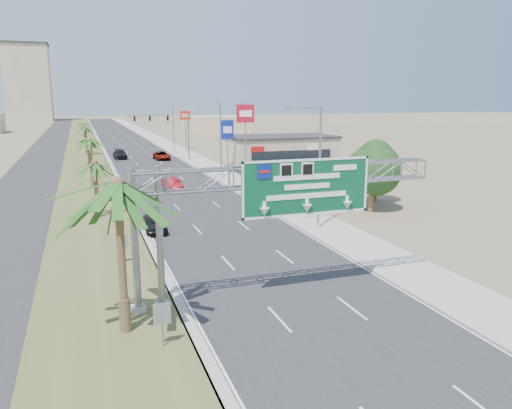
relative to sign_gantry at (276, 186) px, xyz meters
The scene contains 30 objects.
ground 11.68m from the sign_gantry, 83.89° to the right, with size 600.00×600.00×0.00m, color #8C7A59.
road 100.26m from the sign_gantry, 89.39° to the left, with size 12.00×300.00×0.02m, color #28282B.
sidewalk_right 100.71m from the sign_gantry, 84.54° to the left, with size 4.00×300.00×0.10m, color #9E9B93.
median_grass 100.65m from the sign_gantry, 95.10° to the left, with size 7.00×300.00×0.12m, color #475D29.
opposing_road 101.51m from the sign_gantry, 99.05° to the left, with size 8.00×300.00×0.02m, color #28282B.
sign_gantry is the anchor object (origin of this frame).
palm_near 8.41m from the sign_gantry, 166.68° to the right, with size 5.70×5.70×8.35m.
palm_row_b 23.66m from the sign_gantry, 110.92° to the left, with size 3.99×3.99×5.95m.
palm_row_c 39.00m from the sign_gantry, 102.50° to the left, with size 3.99×3.99×6.75m.
palm_row_d 56.73m from the sign_gantry, 98.56° to the left, with size 3.99×3.99×5.45m.
palm_row_e 75.55m from the sign_gantry, 96.41° to the left, with size 3.99×3.99×6.15m.
palm_row_f 100.44m from the sign_gantry, 94.82° to the left, with size 3.99×3.99×5.75m.
streetlight_near 14.75m from the sign_gantry, 55.30° to the left, with size 3.27×0.44×10.00m.
streetlight_mid 42.92m from the sign_gantry, 78.76° to the left, with size 3.27×0.44×10.00m.
streetlight_far 78.53m from the sign_gantry, 83.89° to the left, with size 3.27×0.44×10.00m.
signal_mast 62.37m from the sign_gantry, 84.26° to the left, with size 10.28×0.71×8.00m.
store_building 60.77m from the sign_gantry, 67.64° to the left, with size 18.00×10.00×4.00m, color tan.
oak_near 22.77m from the sign_gantry, 45.02° to the left, with size 4.50×4.50×6.80m.
oak_far 27.77m from the sign_gantry, 46.48° to the left, with size 3.50×3.50×5.60m.
median_signback_a 9.06m from the sign_gantry, 149.77° to the right, with size 0.75×0.08×2.08m.
median_signback_b 11.90m from the sign_gantry, 132.65° to the left, with size 0.75×0.08×2.08m.
tower_distant 242.33m from the sign_gantry, 97.34° to the left, with size 20.00×16.00×35.00m, color tan.
building_distant_right 133.78m from the sign_gantry, 76.57° to the left, with size 20.00×12.00×5.00m, color tan.
car_left_lane 17.06m from the sign_gantry, 105.45° to the left, with size 1.69×4.20×1.43m, color black.
car_mid_lane 33.66m from the sign_gantry, 89.56° to the left, with size 1.59×4.55×1.50m, color maroon.
car_right_lane 63.90m from the sign_gantry, 86.62° to the left, with size 2.34×5.07×1.41m, color gray.
car_far 67.98m from the sign_gantry, 92.55° to the left, with size 2.22×5.46×1.58m, color black.
pole_sign_red_near 42.50m from the sign_gantry, 73.98° to the left, with size 2.42×0.65×9.94m.
pole_sign_blue 53.60m from the sign_gantry, 76.60° to the left, with size 2.00×0.37×7.41m.
pole_sign_red_far 80.40m from the sign_gantry, 81.91° to the left, with size 2.22×0.49×8.17m.
Camera 1 is at (-10.58, -13.95, 10.58)m, focal length 35.00 mm.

